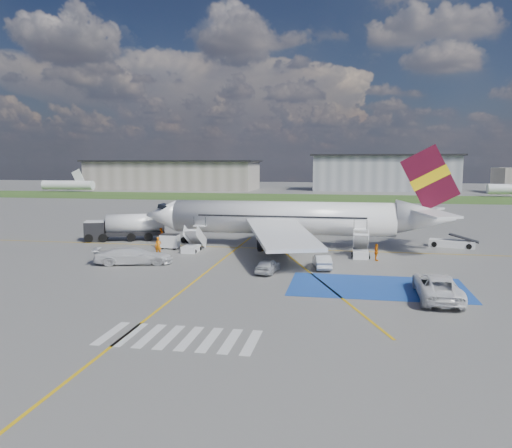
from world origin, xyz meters
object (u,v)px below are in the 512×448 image
object	(u,v)px
gpu_cart	(170,242)
belt_loader	(452,244)
fuel_tanker	(126,229)
car_silver_a	(268,266)
van_white_b	(133,253)
car_silver_b	(322,261)
van_white_a	(437,282)
airliner	(295,218)

from	to	relation	value
gpu_cart	belt_loader	distance (m)	33.08
fuel_tanker	gpu_cart	distance (m)	9.21
belt_loader	car_silver_a	world-z (taller)	belt_loader
van_white_b	gpu_cart	bearing A→B (deg)	-17.57
car_silver_b	van_white_b	bearing A→B (deg)	-5.88
van_white_a	van_white_b	bearing A→B (deg)	-13.64
belt_loader	fuel_tanker	bearing A→B (deg)	-162.71
car_silver_b	van_white_b	xyz separation A→B (m)	(-18.31, -1.31, 0.44)
airliner	van_white_b	size ratio (longest dim) A/B	6.51
gpu_cart	car_silver_a	world-z (taller)	gpu_cart
car_silver_a	car_silver_b	distance (m)	5.50
car_silver_a	gpu_cart	bearing A→B (deg)	-31.58
belt_loader	van_white_a	size ratio (longest dim) A/B	0.90
car_silver_b	belt_loader	bearing A→B (deg)	-144.77
airliner	gpu_cart	bearing A→B (deg)	-163.76
car_silver_a	car_silver_b	size ratio (longest dim) A/B	0.96
car_silver_b	fuel_tanker	bearing A→B (deg)	-36.28
gpu_cart	van_white_a	xyz separation A→B (m)	(26.70, -16.31, 0.40)
gpu_cart	car_silver_b	xyz separation A→B (m)	(17.83, -7.63, -0.11)
fuel_tanker	car_silver_b	world-z (taller)	fuel_tanker
belt_loader	car_silver_a	xyz separation A→B (m)	(-19.25, -17.39, 0.26)
airliner	car_silver_a	bearing A→B (deg)	-93.85
car_silver_a	van_white_b	bearing A→B (deg)	0.75
van_white_b	airliner	bearing A→B (deg)	-62.64
car_silver_b	van_white_a	world-z (taller)	van_white_a
gpu_cart	car_silver_a	distance (m)	16.72
airliner	car_silver_b	size ratio (longest dim) A/B	9.04
belt_loader	car_silver_b	size ratio (longest dim) A/B	1.38
van_white_b	car_silver_a	bearing A→B (deg)	-110.70
car_silver_a	van_white_b	world-z (taller)	van_white_b
van_white_a	car_silver_a	bearing A→B (deg)	-21.92
airliner	van_white_b	xyz separation A→B (m)	(-14.53, -13.04, -2.29)
belt_loader	van_white_b	world-z (taller)	van_white_b
belt_loader	van_white_a	xyz separation A→B (m)	(-5.64, -23.30, 0.77)
fuel_tanker	van_white_a	bearing A→B (deg)	-52.52
car_silver_a	van_white_b	size ratio (longest dim) A/B	0.69
van_white_b	fuel_tanker	bearing A→B (deg)	12.91
belt_loader	car_silver_b	world-z (taller)	belt_loader
belt_loader	car_silver_a	bearing A→B (deg)	-123.47
car_silver_b	van_white_a	bearing A→B (deg)	125.59
fuel_tanker	gpu_cart	bearing A→B (deg)	-53.67
fuel_tanker	belt_loader	bearing A→B (deg)	-17.91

